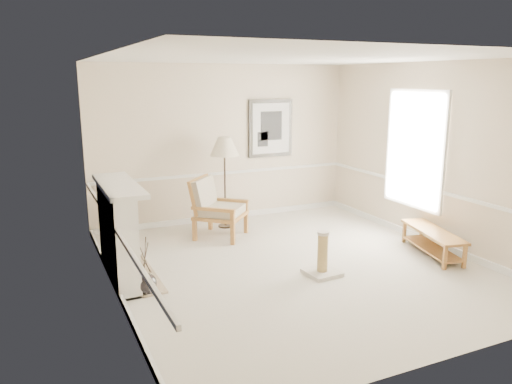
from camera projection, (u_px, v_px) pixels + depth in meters
ground at (295, 266)px, 7.17m from camera, size 5.50×5.50×0.00m
room at (303, 136)px, 6.88m from camera, size 5.04×5.54×2.92m
fireplace at (119, 233)px, 6.60m from camera, size 0.64×1.64×1.31m
floor_vase at (146, 284)px, 6.20m from camera, size 0.26×0.26×0.76m
armchair at (214, 205)px, 8.43m from camera, size 1.11×1.11×1.01m
floor_lamp at (224, 149)px, 8.77m from camera, size 0.61×0.61×1.63m
bench at (433, 238)px, 7.60m from camera, size 0.72×1.40×0.38m
scratching_post at (322, 261)px, 6.82m from camera, size 0.47×0.47×0.62m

